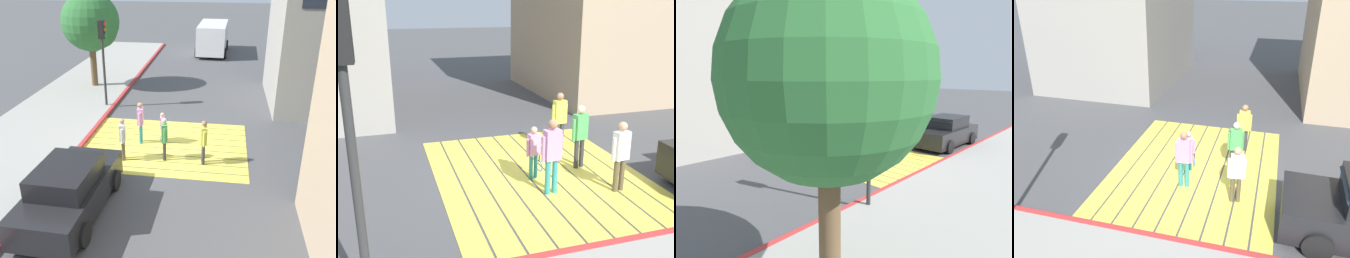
% 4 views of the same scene
% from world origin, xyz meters
% --- Properties ---
extents(ground_plane, '(120.00, 120.00, 0.00)m').
position_xyz_m(ground_plane, '(0.00, 0.00, 0.00)').
color(ground_plane, '#4C4C4F').
extents(crosswalk_stripes, '(6.40, 4.90, 0.01)m').
position_xyz_m(crosswalk_stripes, '(0.00, 0.00, 0.01)').
color(crosswalk_stripes, '#EAD64C').
rests_on(crosswalk_stripes, ground).
extents(sidewalk_west, '(4.80, 40.00, 0.12)m').
position_xyz_m(sidewalk_west, '(-5.60, 0.00, 0.06)').
color(sidewalk_west, '#9E9B93').
rests_on(sidewalk_west, ground).
extents(curb_painted, '(0.16, 40.00, 0.13)m').
position_xyz_m(curb_painted, '(-3.25, 0.00, 0.07)').
color(curb_painted, '#BC3333').
rests_on(curb_painted, ground).
extents(building_far_south, '(8.00, 7.04, 9.32)m').
position_xyz_m(building_far_south, '(8.50, -6.83, 4.66)').
color(building_far_south, tan).
rests_on(building_far_south, ground).
extents(car_parked_near_curb, '(2.07, 4.35, 1.57)m').
position_xyz_m(car_parked_near_curb, '(-2.00, -4.71, 0.73)').
color(car_parked_near_curb, black).
rests_on(car_parked_near_curb, ground).
extents(traffic_light_corner, '(0.39, 0.28, 4.24)m').
position_xyz_m(traffic_light_corner, '(-3.58, 3.89, 3.04)').
color(traffic_light_corner, '#2D2D2D').
rests_on(traffic_light_corner, ground).
extents(street_tree, '(3.20, 3.20, 5.32)m').
position_xyz_m(street_tree, '(-5.15, 7.00, 3.63)').
color(street_tree, brown).
rests_on(street_tree, ground).
extents(pedestrian_adult_lead, '(0.26, 0.47, 1.62)m').
position_xyz_m(pedestrian_adult_lead, '(-1.33, -1.39, 0.94)').
color(pedestrian_adult_lead, brown).
rests_on(pedestrian_adult_lead, ground).
extents(pedestrian_adult_trailing, '(0.25, 0.50, 1.71)m').
position_xyz_m(pedestrian_adult_trailing, '(-1.00, 0.10, 1.00)').
color(pedestrian_adult_trailing, teal).
rests_on(pedestrian_adult_trailing, ground).
extents(pedestrian_adult_side, '(0.28, 0.47, 1.64)m').
position_xyz_m(pedestrian_adult_side, '(0.16, -1.16, 0.96)').
color(pedestrian_adult_side, '#333338').
rests_on(pedestrian_adult_side, ground).
extents(pedestrian_teen_behind, '(0.25, 0.49, 1.66)m').
position_xyz_m(pedestrian_teen_behind, '(1.58, -1.25, 0.97)').
color(pedestrian_teen_behind, '#333338').
rests_on(pedestrian_teen_behind, ground).
extents(pedestrian_child_with_racket, '(0.32, 0.41, 1.31)m').
position_xyz_m(pedestrian_child_with_racket, '(-0.13, 0.18, 0.74)').
color(pedestrian_child_with_racket, teal).
rests_on(pedestrian_child_with_racket, ground).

